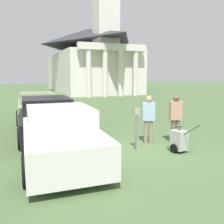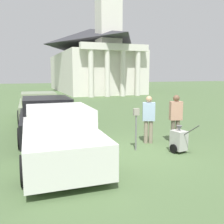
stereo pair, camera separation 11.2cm
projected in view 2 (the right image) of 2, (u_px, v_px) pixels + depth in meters
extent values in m
plane|color=#4C663D|center=(133.00, 152.00, 7.79)|extent=(120.00, 120.00, 0.00)
cube|color=silver|center=(59.00, 139.00, 7.02)|extent=(2.01, 4.76, 0.80)
cube|color=silver|center=(59.00, 117.00, 6.74)|extent=(1.70, 2.03, 0.54)
cylinder|color=black|center=(25.00, 138.00, 8.12)|extent=(0.20, 0.69, 0.69)
cylinder|color=black|center=(80.00, 134.00, 8.71)|extent=(0.20, 0.69, 0.69)
cylinder|color=black|center=(25.00, 170.00, 5.40)|extent=(0.20, 0.69, 0.69)
cylinder|color=black|center=(105.00, 161.00, 5.99)|extent=(0.20, 0.69, 0.69)
cube|color=black|center=(47.00, 121.00, 9.78)|extent=(2.10, 5.04, 0.75)
cube|color=black|center=(47.00, 105.00, 9.49)|extent=(1.78, 2.15, 0.58)
cylinder|color=black|center=(22.00, 121.00, 10.95)|extent=(0.20, 0.71, 0.70)
cylinder|color=black|center=(66.00, 119.00, 11.56)|extent=(0.20, 0.71, 0.70)
cylinder|color=black|center=(21.00, 138.00, 8.06)|extent=(0.20, 0.71, 0.70)
cylinder|color=black|center=(79.00, 134.00, 8.67)|extent=(0.20, 0.71, 0.70)
cube|color=gray|center=(39.00, 109.00, 13.26)|extent=(2.08, 4.71, 0.74)
cube|color=gray|center=(39.00, 97.00, 12.99)|extent=(1.76, 2.01, 0.51)
cylinder|color=black|center=(21.00, 110.00, 14.34)|extent=(0.20, 0.74, 0.74)
cylinder|color=black|center=(54.00, 108.00, 14.95)|extent=(0.20, 0.74, 0.74)
cylinder|color=black|center=(20.00, 118.00, 11.64)|extent=(0.20, 0.74, 0.74)
cylinder|color=black|center=(61.00, 116.00, 12.25)|extent=(0.20, 0.74, 0.74)
cylinder|color=slate|center=(136.00, 133.00, 7.88)|extent=(0.05, 0.05, 1.13)
cube|color=gray|center=(136.00, 112.00, 7.77)|extent=(0.18, 0.09, 0.22)
cylinder|color=gray|center=(151.00, 132.00, 8.72)|extent=(0.14, 0.14, 0.80)
cylinder|color=gray|center=(146.00, 132.00, 8.73)|extent=(0.14, 0.14, 0.80)
cube|color=#99B2CC|center=(149.00, 112.00, 8.62)|extent=(0.47, 0.37, 0.64)
sphere|color=tan|center=(149.00, 99.00, 8.55)|extent=(0.22, 0.22, 0.22)
cylinder|color=#665B4C|center=(177.00, 131.00, 8.77)|extent=(0.14, 0.14, 0.82)
cylinder|color=#665B4C|center=(173.00, 131.00, 8.75)|extent=(0.14, 0.14, 0.82)
cube|color=tan|center=(176.00, 111.00, 8.65)|extent=(0.46, 0.32, 0.65)
sphere|color=brown|center=(176.00, 98.00, 8.59)|extent=(0.22, 0.22, 0.22)
cube|color=#B2B2AD|center=(179.00, 140.00, 7.70)|extent=(0.42, 0.49, 0.60)
cone|color=#59595B|center=(179.00, 128.00, 7.64)|extent=(0.18, 0.18, 0.16)
cylinder|color=#4C4C4C|center=(191.00, 131.00, 7.24)|extent=(0.12, 0.59, 0.43)
cylinder|color=black|center=(173.00, 149.00, 7.64)|extent=(0.09, 0.28, 0.28)
cylinder|color=black|center=(183.00, 147.00, 7.84)|extent=(0.09, 0.28, 0.28)
cube|color=silver|center=(91.00, 73.00, 35.21)|extent=(8.90, 17.61, 5.10)
pyramid|color=#333338|center=(90.00, 37.00, 34.48)|extent=(9.08, 17.97, 2.29)
cylinder|color=silver|center=(91.00, 74.00, 25.60)|extent=(0.56, 0.56, 4.84)
cylinder|color=silver|center=(107.00, 74.00, 26.22)|extent=(0.56, 0.56, 4.84)
cylinder|color=silver|center=(123.00, 74.00, 26.84)|extent=(0.56, 0.56, 4.84)
cylinder|color=silver|center=(138.00, 74.00, 27.47)|extent=(0.56, 0.56, 4.84)
cube|color=silver|center=(115.00, 47.00, 26.11)|extent=(7.57, 0.70, 0.70)
cube|color=silver|center=(108.00, 7.00, 27.38)|extent=(2.40, 2.40, 9.13)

